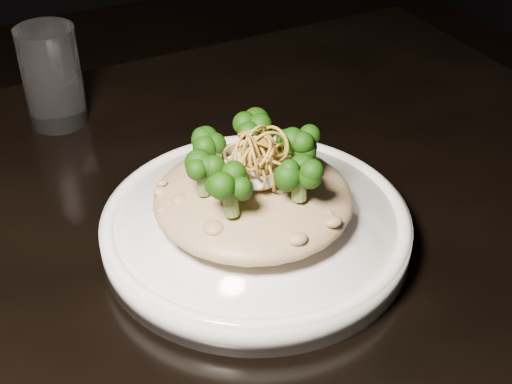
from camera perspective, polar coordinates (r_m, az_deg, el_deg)
table at (r=0.68m, az=-7.72°, el=-11.40°), size 1.10×0.80×0.75m
plate at (r=0.64m, az=-0.00°, el=-2.97°), size 0.27×0.27×0.03m
risotto at (r=0.62m, az=-0.23°, el=-0.49°), size 0.17×0.17×0.04m
broccoli at (r=0.59m, az=-0.31°, el=2.78°), size 0.14×0.14×0.05m
cheese at (r=0.61m, az=-0.19°, el=1.80°), size 0.06×0.06×0.02m
shallots at (r=0.59m, az=0.46°, el=3.61°), size 0.06×0.06×0.04m
drinking_glass at (r=0.83m, az=-16.00°, el=8.85°), size 0.07×0.07×0.11m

